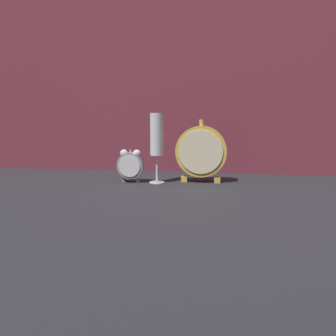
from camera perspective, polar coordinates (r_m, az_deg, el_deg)
The scene contains 5 objects.
ground_plane at distance 1.13m, azimuth -0.64°, elevation -3.12°, with size 4.00×4.00×0.00m, color #232328.
fabric_backdrop_drape at distance 1.44m, azimuth 1.59°, elevation 13.50°, with size 1.79×0.01×0.71m, color brown.
alarm_clock_twin_bell at distance 1.23m, azimuth -5.74°, elevation 0.58°, with size 0.09×0.03×0.11m.
mantel_clock_silver at distance 1.22m, azimuth 5.07°, elevation 2.45°, with size 0.17×0.04×0.20m.
champagne_flute at distance 1.20m, azimuth -1.73°, elevation 4.47°, with size 0.05×0.05×0.23m.
Camera 1 is at (0.19, -1.09, 0.23)m, focal length 40.00 mm.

